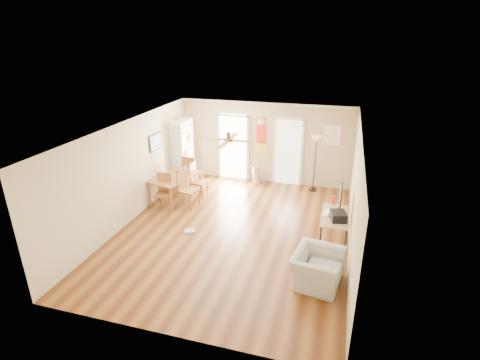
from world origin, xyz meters
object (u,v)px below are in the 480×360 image
(dining_chair_near, at_px, (163,192))
(computer_desk, at_px, (334,228))
(trash_can, at_px, (257,175))
(torchiere_lamp, at_px, (315,164))
(armchair, at_px, (317,268))
(dining_table, at_px, (176,188))
(bookshelf, at_px, (183,152))
(dining_chair_right_a, at_px, (199,180))
(printer, at_px, (338,216))
(dining_chair_far, at_px, (193,172))
(dining_chair_right_b, at_px, (189,188))
(wastebasket_a, at_px, (306,252))

(dining_chair_near, distance_m, computer_desk, 4.64)
(trash_can, distance_m, torchiere_lamp, 1.89)
(armchair, bearing_deg, torchiere_lamp, 15.86)
(dining_chair_near, xyz_separation_m, armchair, (4.38, -2.16, -0.17))
(dining_table, height_order, torchiere_lamp, torchiere_lamp)
(bookshelf, bearing_deg, trash_can, -3.04)
(trash_can, height_order, computer_desk, computer_desk)
(dining_chair_right_a, height_order, printer, dining_chair_right_a)
(dining_chair_far, xyz_separation_m, computer_desk, (4.40, -1.99, -0.21))
(dining_chair_right_b, xyz_separation_m, torchiere_lamp, (3.24, 2.13, 0.31))
(trash_can, relative_size, wastebasket_a, 1.80)
(dining_chair_right_b, bearing_deg, trash_can, -18.84)
(dining_table, distance_m, dining_chair_right_b, 0.66)
(dining_chair_right_a, xyz_separation_m, dining_chair_far, (-0.41, 0.51, 0.03))
(printer, distance_m, wastebasket_a, 1.11)
(dining_table, distance_m, dining_chair_near, 0.65)
(trash_can, height_order, printer, printer)
(printer, bearing_deg, trash_can, 115.16)
(dining_chair_right_b, bearing_deg, dining_chair_right_a, 14.86)
(dining_chair_right_a, bearing_deg, armchair, -127.52)
(dining_table, bearing_deg, torchiere_lamp, 25.65)
(dining_chair_near, bearing_deg, armchair, -34.31)
(armchair, bearing_deg, wastebasket_a, 30.43)
(dining_table, height_order, armchair, dining_table)
(dining_chair_far, bearing_deg, trash_can, -143.57)
(dining_table, xyz_separation_m, computer_desk, (4.54, -1.07, -0.04))
(dining_chair_near, distance_m, trash_can, 3.22)
(bookshelf, height_order, computer_desk, bookshelf)
(dining_chair_far, xyz_separation_m, torchiere_lamp, (3.65, 0.89, 0.32))
(bookshelf, bearing_deg, dining_chair_near, -95.36)
(dining_chair_near, bearing_deg, bookshelf, 90.21)
(bookshelf, bearing_deg, torchiere_lamp, -7.84)
(trash_can, bearing_deg, bookshelf, -169.40)
(torchiere_lamp, bearing_deg, dining_chair_right_b, -146.58)
(dining_chair_right_b, relative_size, printer, 2.91)
(dining_chair_near, relative_size, dining_chair_far, 0.91)
(printer, xyz_separation_m, wastebasket_a, (-0.59, -0.73, -0.60))
(dining_table, height_order, printer, printer)
(trash_can, bearing_deg, printer, -50.12)
(dining_chair_right_b, xyz_separation_m, dining_chair_near, (-0.63, -0.31, -0.06))
(torchiere_lamp, distance_m, computer_desk, 3.03)
(trash_can, height_order, armchair, armchair)
(bookshelf, bearing_deg, dining_chair_right_a, -60.29)
(dining_chair_near, height_order, printer, dining_chair_near)
(dining_table, height_order, dining_chair_far, dining_chair_far)
(dining_table, xyz_separation_m, torchiere_lamp, (3.79, 1.82, 0.50))
(printer, bearing_deg, computer_desk, 90.65)
(dining_chair_right_a, height_order, dining_chair_right_b, dining_chair_right_b)
(bookshelf, relative_size, dining_chair_far, 1.87)
(dining_chair_near, bearing_deg, torchiere_lamp, 24.22)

